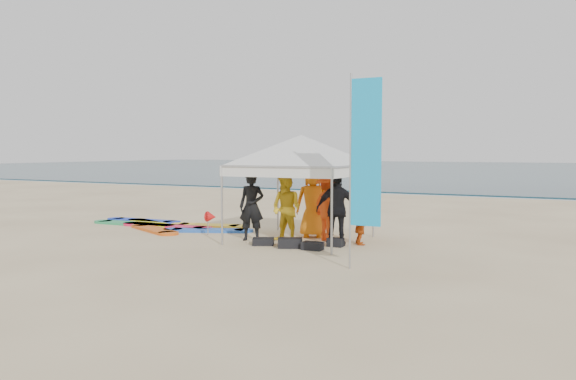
{
  "coord_description": "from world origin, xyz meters",
  "views": [
    {
      "loc": [
        7.51,
        -10.53,
        2.23
      ],
      "look_at": [
        0.79,
        2.6,
        1.2
      ],
      "focal_mm": 35.0,
      "sensor_mm": 36.0,
      "label": 1
    }
  ],
  "objects_px": {
    "person_orange_a": "(329,207)",
    "feather_flag": "(364,155)",
    "person_yellow": "(286,208)",
    "person_seated": "(360,224)",
    "canopy_tent": "(301,135)",
    "marker_pennant": "(212,217)",
    "person_orange_b": "(313,202)",
    "person_black_a": "(252,206)",
    "person_black_b": "(338,210)",
    "surfboard_spread": "(165,225)"
  },
  "relations": [
    {
      "from": "person_orange_a",
      "to": "feather_flag",
      "type": "distance_m",
      "value": 3.68
    },
    {
      "from": "person_yellow",
      "to": "person_seated",
      "type": "distance_m",
      "value": 1.83
    },
    {
      "from": "canopy_tent",
      "to": "marker_pennant",
      "type": "xyz_separation_m",
      "value": [
        -2.47,
        -0.31,
        -2.11
      ]
    },
    {
      "from": "person_yellow",
      "to": "canopy_tent",
      "type": "xyz_separation_m",
      "value": [
        0.24,
        0.34,
        1.78
      ]
    },
    {
      "from": "marker_pennant",
      "to": "feather_flag",
      "type": "bearing_deg",
      "value": -24.33
    },
    {
      "from": "person_seated",
      "to": "feather_flag",
      "type": "distance_m",
      "value": 3.36
    },
    {
      "from": "person_orange_b",
      "to": "feather_flag",
      "type": "distance_m",
      "value": 4.29
    },
    {
      "from": "person_yellow",
      "to": "feather_flag",
      "type": "bearing_deg",
      "value": -28.63
    },
    {
      "from": "person_yellow",
      "to": "person_orange_a",
      "type": "height_order",
      "value": "person_orange_a"
    },
    {
      "from": "person_black_a",
      "to": "feather_flag",
      "type": "height_order",
      "value": "feather_flag"
    },
    {
      "from": "person_black_a",
      "to": "person_orange_a",
      "type": "xyz_separation_m",
      "value": [
        1.74,
        0.8,
        -0.0
      ]
    },
    {
      "from": "feather_flag",
      "to": "person_orange_b",
      "type": "bearing_deg",
      "value": 127.89
    },
    {
      "from": "person_black_a",
      "to": "person_yellow",
      "type": "bearing_deg",
      "value": -4.18
    },
    {
      "from": "feather_flag",
      "to": "marker_pennant",
      "type": "xyz_separation_m",
      "value": [
        -5.01,
        2.27,
        -1.66
      ]
    },
    {
      "from": "person_black_b",
      "to": "person_seated",
      "type": "distance_m",
      "value": 0.73
    },
    {
      "from": "person_black_a",
      "to": "feather_flag",
      "type": "xyz_separation_m",
      "value": [
        3.65,
        -2.05,
        1.31
      ]
    },
    {
      "from": "marker_pennant",
      "to": "person_black_a",
      "type": "bearing_deg",
      "value": -9.01
    },
    {
      "from": "person_black_a",
      "to": "marker_pennant",
      "type": "bearing_deg",
      "value": 154.82
    },
    {
      "from": "feather_flag",
      "to": "marker_pennant",
      "type": "bearing_deg",
      "value": 155.67
    },
    {
      "from": "person_seated",
      "to": "surfboard_spread",
      "type": "relative_size",
      "value": 0.19
    },
    {
      "from": "person_yellow",
      "to": "person_black_b",
      "type": "relative_size",
      "value": 0.96
    },
    {
      "from": "person_orange_a",
      "to": "feather_flag",
      "type": "height_order",
      "value": "feather_flag"
    },
    {
      "from": "surfboard_spread",
      "to": "person_black_a",
      "type": "bearing_deg",
      "value": -15.95
    },
    {
      "from": "canopy_tent",
      "to": "person_black_b",
      "type": "bearing_deg",
      "value": -17.24
    },
    {
      "from": "person_black_a",
      "to": "person_seated",
      "type": "distance_m",
      "value": 2.72
    },
    {
      "from": "person_seated",
      "to": "marker_pennant",
      "type": "relative_size",
      "value": 1.53
    },
    {
      "from": "person_yellow",
      "to": "person_seated",
      "type": "xyz_separation_m",
      "value": [
        1.73,
        0.48,
        -0.34
      ]
    },
    {
      "from": "person_orange_a",
      "to": "person_black_b",
      "type": "bearing_deg",
      "value": 160.96
    },
    {
      "from": "person_orange_b",
      "to": "canopy_tent",
      "type": "relative_size",
      "value": 0.46
    },
    {
      "from": "person_black_b",
      "to": "surfboard_spread",
      "type": "height_order",
      "value": "person_black_b"
    },
    {
      "from": "person_black_b",
      "to": "surfboard_spread",
      "type": "distance_m",
      "value": 5.94
    },
    {
      "from": "person_yellow",
      "to": "person_seated",
      "type": "bearing_deg",
      "value": 25.81
    },
    {
      "from": "person_orange_b",
      "to": "marker_pennant",
      "type": "distance_m",
      "value": 2.71
    },
    {
      "from": "person_black_a",
      "to": "canopy_tent",
      "type": "height_order",
      "value": "canopy_tent"
    },
    {
      "from": "person_orange_a",
      "to": "person_orange_b",
      "type": "distance_m",
      "value": 0.72
    },
    {
      "from": "person_yellow",
      "to": "marker_pennant",
      "type": "bearing_deg",
      "value": -170.53
    },
    {
      "from": "person_black_a",
      "to": "person_yellow",
      "type": "height_order",
      "value": "person_black_a"
    },
    {
      "from": "person_orange_b",
      "to": "surfboard_spread",
      "type": "relative_size",
      "value": 0.36
    },
    {
      "from": "canopy_tent",
      "to": "marker_pennant",
      "type": "distance_m",
      "value": 3.27
    },
    {
      "from": "person_black_b",
      "to": "feather_flag",
      "type": "relative_size",
      "value": 0.47
    },
    {
      "from": "person_orange_a",
      "to": "feather_flag",
      "type": "bearing_deg",
      "value": 156.93
    },
    {
      "from": "person_black_a",
      "to": "marker_pennant",
      "type": "relative_size",
      "value": 2.67
    },
    {
      "from": "person_seated",
      "to": "marker_pennant",
      "type": "height_order",
      "value": "person_seated"
    },
    {
      "from": "person_yellow",
      "to": "person_black_b",
      "type": "xyz_separation_m",
      "value": [
        1.35,
        -0.01,
        0.04
      ]
    },
    {
      "from": "person_yellow",
      "to": "person_orange_a",
      "type": "relative_size",
      "value": 0.98
    },
    {
      "from": "person_black_b",
      "to": "person_orange_a",
      "type": "bearing_deg",
      "value": -64.29
    },
    {
      "from": "person_orange_b",
      "to": "surfboard_spread",
      "type": "height_order",
      "value": "person_orange_b"
    },
    {
      "from": "person_yellow",
      "to": "person_orange_b",
      "type": "xyz_separation_m",
      "value": [
        0.26,
        1.0,
        0.09
      ]
    },
    {
      "from": "person_yellow",
      "to": "surfboard_spread",
      "type": "height_order",
      "value": "person_yellow"
    },
    {
      "from": "person_black_b",
      "to": "surfboard_spread",
      "type": "bearing_deg",
      "value": -20.5
    }
  ]
}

